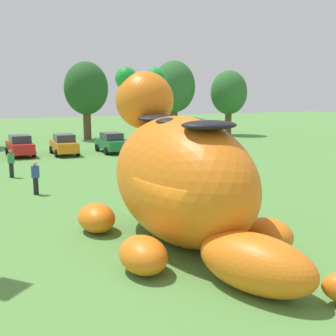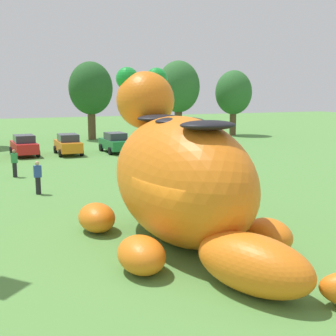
{
  "view_description": "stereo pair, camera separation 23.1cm",
  "coord_description": "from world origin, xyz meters",
  "px_view_note": "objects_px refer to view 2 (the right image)",
  "views": [
    {
      "loc": [
        -5.92,
        -11.67,
        5.16
      ],
      "look_at": [
        0.79,
        2.69,
        2.42
      ],
      "focal_mm": 47.29,
      "sensor_mm": 36.0,
      "label": 1
    },
    {
      "loc": [
        -5.71,
        -11.77,
        5.16
      ],
      "look_at": [
        0.79,
        2.69,
        2.42
      ],
      "focal_mm": 47.29,
      "sensor_mm": 36.0,
      "label": 2
    }
  ],
  "objects_px": {
    "car_white": "(153,139)",
    "spectator_near_inflatable": "(132,149)",
    "spectator_mid_field": "(38,178)",
    "car_red": "(24,145)",
    "giant_inflatable_creature": "(181,177)",
    "car_orange": "(68,144)",
    "spectator_wandering": "(14,163)",
    "car_green": "(115,143)"
  },
  "relations": [
    {
      "from": "car_red",
      "to": "car_white",
      "type": "xyz_separation_m",
      "value": [
        11.49,
        0.47,
        0.0
      ]
    },
    {
      "from": "car_orange",
      "to": "car_white",
      "type": "height_order",
      "value": "same"
    },
    {
      "from": "spectator_near_inflatable",
      "to": "spectator_mid_field",
      "type": "xyz_separation_m",
      "value": [
        -8.29,
        -9.01,
        0.0
      ]
    },
    {
      "from": "car_white",
      "to": "spectator_wandering",
      "type": "distance_m",
      "value": 16.29
    },
    {
      "from": "giant_inflatable_creature",
      "to": "car_orange",
      "type": "height_order",
      "value": "giant_inflatable_creature"
    },
    {
      "from": "car_red",
      "to": "car_orange",
      "type": "bearing_deg",
      "value": -11.27
    },
    {
      "from": "giant_inflatable_creature",
      "to": "spectator_mid_field",
      "type": "distance_m",
      "value": 10.07
    },
    {
      "from": "car_orange",
      "to": "spectator_mid_field",
      "type": "bearing_deg",
      "value": -107.56
    },
    {
      "from": "car_red",
      "to": "car_green",
      "type": "xyz_separation_m",
      "value": [
        7.36,
        -1.03,
        0.0
      ]
    },
    {
      "from": "car_orange",
      "to": "car_red",
      "type": "bearing_deg",
      "value": 168.73
    },
    {
      "from": "car_white",
      "to": "spectator_near_inflatable",
      "type": "distance_m",
      "value": 7.29
    },
    {
      "from": "giant_inflatable_creature",
      "to": "car_white",
      "type": "relative_size",
      "value": 2.84
    },
    {
      "from": "car_red",
      "to": "spectator_wandering",
      "type": "relative_size",
      "value": 2.43
    },
    {
      "from": "car_white",
      "to": "spectator_wandering",
      "type": "height_order",
      "value": "car_white"
    },
    {
      "from": "spectator_mid_field",
      "to": "spectator_wandering",
      "type": "xyz_separation_m",
      "value": [
        -0.63,
        5.3,
        0.0
      ]
    },
    {
      "from": "car_orange",
      "to": "spectator_wandering",
      "type": "xyz_separation_m",
      "value": [
        -5.02,
        -8.54,
        -0.01
      ]
    },
    {
      "from": "car_orange",
      "to": "spectator_mid_field",
      "type": "distance_m",
      "value": 14.52
    },
    {
      "from": "car_orange",
      "to": "spectator_mid_field",
      "type": "relative_size",
      "value": 2.42
    },
    {
      "from": "car_white",
      "to": "spectator_near_inflatable",
      "type": "height_order",
      "value": "car_white"
    },
    {
      "from": "car_green",
      "to": "spectator_near_inflatable",
      "type": "xyz_separation_m",
      "value": [
        -0.04,
        -4.48,
        -0.01
      ]
    },
    {
      "from": "car_red",
      "to": "spectator_wandering",
      "type": "xyz_separation_m",
      "value": [
        -1.61,
        -9.22,
        -0.01
      ]
    },
    {
      "from": "spectator_wandering",
      "to": "car_orange",
      "type": "bearing_deg",
      "value": 59.57
    },
    {
      "from": "car_white",
      "to": "spectator_near_inflatable",
      "type": "bearing_deg",
      "value": -124.93
    },
    {
      "from": "car_green",
      "to": "spectator_mid_field",
      "type": "bearing_deg",
      "value": -121.7
    },
    {
      "from": "spectator_mid_field",
      "to": "spectator_near_inflatable",
      "type": "bearing_deg",
      "value": 47.37
    },
    {
      "from": "spectator_near_inflatable",
      "to": "car_white",
      "type": "bearing_deg",
      "value": 55.07
    },
    {
      "from": "spectator_near_inflatable",
      "to": "spectator_mid_field",
      "type": "height_order",
      "value": "same"
    },
    {
      "from": "car_white",
      "to": "spectator_near_inflatable",
      "type": "xyz_separation_m",
      "value": [
        -4.17,
        -5.98,
        -0.01
      ]
    },
    {
      "from": "giant_inflatable_creature",
      "to": "spectator_mid_field",
      "type": "height_order",
      "value": "giant_inflatable_creature"
    },
    {
      "from": "car_red",
      "to": "giant_inflatable_creature",
      "type": "bearing_deg",
      "value": -83.9
    },
    {
      "from": "car_red",
      "to": "car_white",
      "type": "distance_m",
      "value": 11.5
    },
    {
      "from": "giant_inflatable_creature",
      "to": "spectator_near_inflatable",
      "type": "xyz_separation_m",
      "value": [
        4.77,
        18.34,
        -1.39
      ]
    },
    {
      "from": "giant_inflatable_creature",
      "to": "car_white",
      "type": "xyz_separation_m",
      "value": [
        8.94,
        24.32,
        -1.38
      ]
    },
    {
      "from": "car_orange",
      "to": "car_green",
      "type": "xyz_separation_m",
      "value": [
        3.95,
        -0.35,
        0.0
      ]
    },
    {
      "from": "spectator_mid_field",
      "to": "car_red",
      "type": "bearing_deg",
      "value": 86.17
    },
    {
      "from": "car_orange",
      "to": "spectator_wandering",
      "type": "relative_size",
      "value": 2.42
    },
    {
      "from": "car_white",
      "to": "car_red",
      "type": "bearing_deg",
      "value": -177.68
    },
    {
      "from": "giant_inflatable_creature",
      "to": "spectator_wandering",
      "type": "xyz_separation_m",
      "value": [
        -4.16,
        14.63,
        -1.39
      ]
    },
    {
      "from": "giant_inflatable_creature",
      "to": "car_orange",
      "type": "distance_m",
      "value": 23.23
    },
    {
      "from": "car_red",
      "to": "car_green",
      "type": "relative_size",
      "value": 1.01
    },
    {
      "from": "spectator_near_inflatable",
      "to": "spectator_wandering",
      "type": "relative_size",
      "value": 1.0
    },
    {
      "from": "car_green",
      "to": "spectator_near_inflatable",
      "type": "height_order",
      "value": "car_green"
    }
  ]
}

